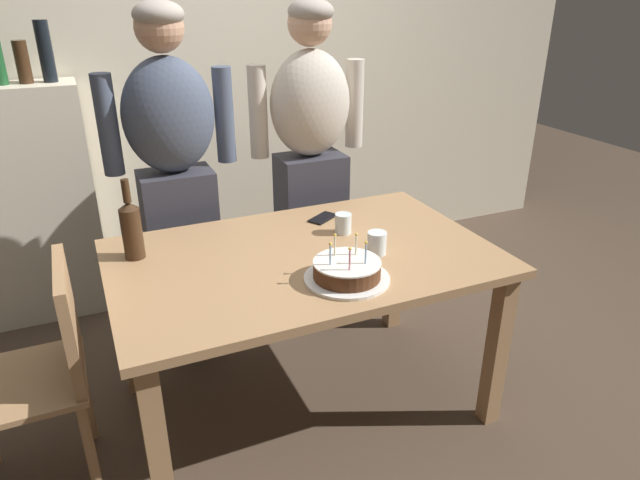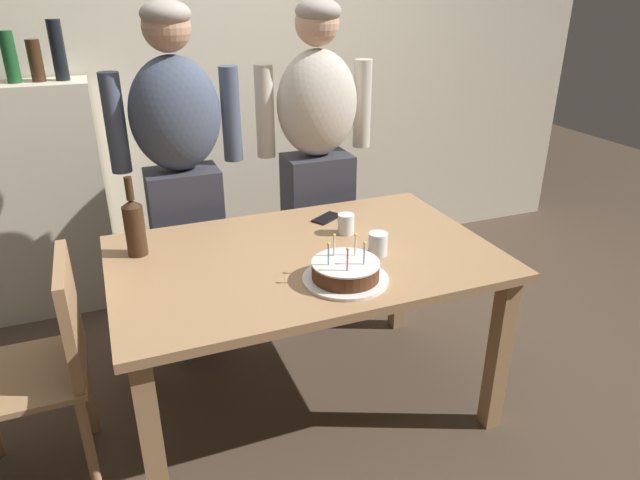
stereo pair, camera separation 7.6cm
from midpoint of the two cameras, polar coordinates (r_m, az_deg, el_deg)
ground_plane at (r=2.66m, az=-2.30°, el=-15.95°), size 10.00×10.00×0.00m
back_wall at (r=3.54m, az=-12.44°, el=17.05°), size 5.20×0.10×2.60m
dining_table at (r=2.29m, az=-2.57°, el=-3.61°), size 1.50×0.96×0.74m
birthday_cake at (r=2.04m, az=1.65°, el=-3.17°), size 0.31×0.31×0.16m
water_glass_near at (r=2.42m, az=1.44°, el=1.67°), size 0.07×0.07×0.09m
water_glass_far at (r=2.24m, az=4.76°, el=-0.31°), size 0.08×0.08×0.09m
wine_bottle at (r=2.30m, az=-19.32°, el=1.11°), size 0.08×0.08×0.32m
cell_phone at (r=2.58m, az=-0.57°, el=2.22°), size 0.16×0.14×0.01m
person_man_bearded at (r=2.77m, az=-15.05°, el=5.74°), size 0.61×0.27×1.66m
person_woman_cardigan at (r=2.94m, az=-1.70°, el=7.65°), size 0.61×0.27×1.66m
dining_chair at (r=2.24m, az=-26.67°, el=-11.09°), size 0.42×0.42×0.87m
shelf_cabinet at (r=3.41m, az=-28.68°, el=3.08°), size 0.78×0.30×1.56m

